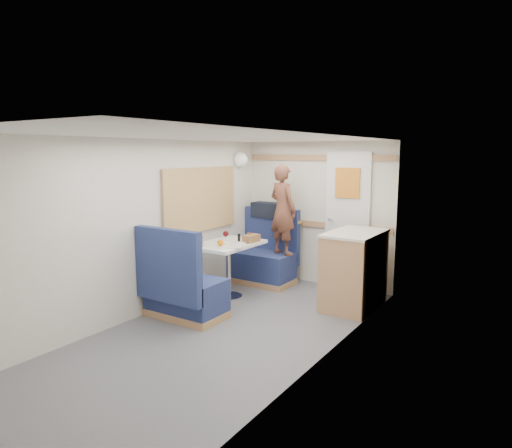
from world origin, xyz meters
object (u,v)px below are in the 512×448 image
Objects in this scene: wine_glass at (226,234)px; beer_glass at (250,237)px; dinette_table at (228,255)px; galley_counter at (354,269)px; duffel_bag at (268,210)px; dome_light at (241,160)px; bread_loaf at (251,238)px; person at (283,210)px; tray at (232,245)px; tumbler_left at (200,241)px; bench_near at (182,292)px; pepper_grinder at (239,238)px; bench_far at (264,262)px; orange_fruit at (220,243)px; cheese_block at (222,243)px; salt_grinder at (227,238)px.

beer_glass is (0.15, 0.31, -0.07)m from wine_glass.
dinette_table is 0.36m from beer_glass.
galley_counter is 1.97× the size of duffel_bag.
dome_light is 0.22× the size of galley_counter.
duffel_bag reaches higher than bread_loaf.
person reaches higher than tray.
person reaches higher than tumbler_left.
tray is at bearing -100.88° from bread_loaf.
beer_glass is (0.18, 1.09, 0.47)m from bench_near.
dome_light is at bearing 123.12° from pepper_grinder.
dome_light is (-0.39, 1.71, 1.45)m from bench_near.
bread_loaf is (0.04, -0.03, -0.01)m from beer_glass.
bench_far is at bearing 90.00° from dinette_table.
tumbler_left reaches higher than dinette_table.
duffel_bag reaches higher than bench_near.
galley_counter is 1.35m from person.
bench_near is at bearing -98.20° from orange_fruit.
dome_light is 1.19× the size of wine_glass.
bench_near is at bearing -84.33° from duffel_bag.
galley_counter is at bearing 28.65° from cheese_block.
galley_counter is at bearing -9.18° from dome_light.
galley_counter reaches higher than pepper_grinder.
person is at bearing 82.13° from tray.
orange_fruit is (0.18, -1.39, -0.24)m from duffel_bag.
bread_loaf is at bearing -67.95° from duffel_bag.
bench_far is 5.25× the size of dome_light.
dome_light reaches higher than dinette_table.
dome_light reaches higher than person.
orange_fruit is at bearing -79.65° from duffel_bag.
tumbler_left is at bearing -113.37° from pepper_grinder.
bread_loaf reaches higher than orange_fruit.
dinette_table is 0.88× the size of bench_near.
tumbler_left is 0.55m from pepper_grinder.
dome_light is 0.97m from person.
pepper_grinder reaches higher than tray.
tray is 0.18m from wine_glass.
cheese_block is 0.86× the size of tumbler_left.
tumbler_left is 0.67m from bread_loaf.
orange_fruit is at bearing -78.19° from cheese_block.
bread_loaf is at bearing -46.67° from dome_light.
dinette_table is 1.05m from person.
orange_fruit is 0.42m from pepper_grinder.
galley_counter reaches higher than dinette_table.
pepper_grinder reaches higher than salt_grinder.
orange_fruit is (0.09, -1.13, 0.48)m from bench_far.
wine_glass is 0.35m from beer_glass.
tray is 3.79× the size of salt_grinder.
orange_fruit is 0.49m from bread_loaf.
duffel_bag is at bearing 101.49° from tray.
salt_grinder is 0.32m from bread_loaf.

